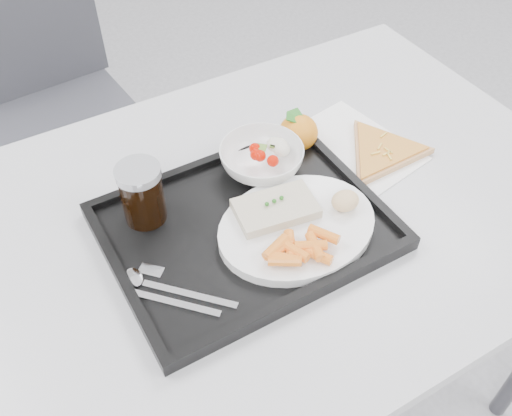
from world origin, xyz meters
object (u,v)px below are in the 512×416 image
object	(u,v)px
chair	(48,86)
cola_glass	(142,193)
table	(259,235)
tangerine	(298,132)
tray	(245,228)
salad_bowl	(261,159)
dinner_plate	(297,227)
pizza_slice	(382,151)

from	to	relation	value
chair	cola_glass	bearing A→B (deg)	-90.42
table	tangerine	bearing A→B (deg)	35.97
tray	tangerine	xyz separation A→B (m)	(0.20, 0.14, 0.03)
salad_bowl	dinner_plate	bearing A→B (deg)	-99.60
chair	tray	world-z (taller)	chair
chair	pizza_slice	world-z (taller)	chair
table	cola_glass	xyz separation A→B (m)	(-0.18, 0.07, 0.14)
dinner_plate	table	bearing A→B (deg)	105.08
chair	dinner_plate	world-z (taller)	chair
table	pizza_slice	bearing A→B (deg)	1.30
dinner_plate	salad_bowl	bearing A→B (deg)	80.40
dinner_plate	cola_glass	world-z (taller)	cola_glass
tray	dinner_plate	xyz separation A→B (m)	(0.07, -0.05, 0.02)
table	tangerine	world-z (taller)	tangerine
chair	salad_bowl	xyz separation A→B (m)	(0.22, -0.82, 0.25)
chair	salad_bowl	size ratio (longest dim) A/B	6.11
tray	cola_glass	size ratio (longest dim) A/B	4.17
tray	dinner_plate	bearing A→B (deg)	-38.06
table	tangerine	size ratio (longest dim) A/B	12.10
tray	pizza_slice	size ratio (longest dim) A/B	1.49
chair	dinner_plate	size ratio (longest dim) A/B	3.44
dinner_plate	tangerine	distance (m)	0.23
table	dinner_plate	world-z (taller)	dinner_plate
chair	tray	xyz separation A→B (m)	(0.13, -0.92, 0.22)
tangerine	pizza_slice	distance (m)	0.16
chair	tangerine	world-z (taller)	chair
table	salad_bowl	size ratio (longest dim) A/B	7.89
salad_bowl	cola_glass	size ratio (longest dim) A/B	1.41
table	cola_glass	world-z (taller)	cola_glass
tray	tangerine	size ratio (longest dim) A/B	4.54
salad_bowl	pizza_slice	world-z (taller)	salad_bowl
table	dinner_plate	distance (m)	0.13
dinner_plate	pizza_slice	distance (m)	0.27
table	dinner_plate	bearing A→B (deg)	-74.92
table	tray	xyz separation A→B (m)	(-0.04, -0.03, 0.08)
cola_glass	pizza_slice	world-z (taller)	cola_glass
cola_glass	tangerine	distance (m)	0.33
salad_bowl	cola_glass	world-z (taller)	cola_glass
chair	cola_glass	world-z (taller)	chair
tangerine	table	bearing A→B (deg)	-144.03
dinner_plate	cola_glass	size ratio (longest dim) A/B	2.50
chair	tray	size ratio (longest dim) A/B	2.07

